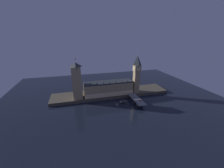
% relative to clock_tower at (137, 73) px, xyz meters
% --- Properties ---
extents(ground_plane, '(400.00, 400.00, 0.00)m').
position_rel_clock_tower_xyz_m(ground_plane, '(-45.45, -26.46, -43.34)').
color(ground_plane, black).
extents(embankment, '(220.00, 42.00, 5.40)m').
position_rel_clock_tower_xyz_m(embankment, '(-45.45, 12.54, -40.65)').
color(embankment, '#4C4438').
rests_on(embankment, ground_plane).
extents(parliament_hall, '(88.13, 23.12, 29.05)m').
position_rel_clock_tower_xyz_m(parliament_hall, '(-52.41, 5.42, -25.88)').
color(parliament_hall, tan).
rests_on(parliament_hall, embankment).
extents(clock_tower, '(12.21, 12.32, 71.61)m').
position_rel_clock_tower_xyz_m(clock_tower, '(0.00, 0.00, 0.00)').
color(clock_tower, tan).
rests_on(clock_tower, embankment).
extents(victoria_tower, '(15.49, 15.49, 68.85)m').
position_rel_clock_tower_xyz_m(victoria_tower, '(-107.46, 2.63, -6.39)').
color(victoria_tower, tan).
rests_on(victoria_tower, embankment).
extents(bridge, '(13.07, 46.00, 7.34)m').
position_rel_clock_tower_xyz_m(bridge, '(-12.04, -31.46, -38.28)').
color(bridge, slate).
rests_on(bridge, ground_plane).
extents(car_northbound_lead, '(1.87, 4.26, 1.41)m').
position_rel_clock_tower_xyz_m(car_northbound_lead, '(-14.92, -28.02, -35.34)').
color(car_northbound_lead, white).
rests_on(car_northbound_lead, bridge).
extents(car_southbound_lead, '(1.95, 3.85, 1.51)m').
position_rel_clock_tower_xyz_m(car_southbound_lead, '(-9.17, -39.05, -35.30)').
color(car_southbound_lead, red).
rests_on(car_southbound_lead, bridge).
extents(pedestrian_near_rail, '(0.38, 0.38, 1.75)m').
position_rel_clock_tower_xyz_m(pedestrian_near_rail, '(-17.79, -41.22, -35.08)').
color(pedestrian_near_rail, black).
rests_on(pedestrian_near_rail, bridge).
extents(pedestrian_mid_walk, '(0.38, 0.38, 1.68)m').
position_rel_clock_tower_xyz_m(pedestrian_mid_walk, '(-6.29, -29.59, -35.12)').
color(pedestrian_mid_walk, black).
rests_on(pedestrian_mid_walk, bridge).
extents(street_lamp_near, '(1.34, 0.60, 6.79)m').
position_rel_clock_tower_xyz_m(street_lamp_near, '(-18.19, -46.18, -31.76)').
color(street_lamp_near, '#2D3333').
rests_on(street_lamp_near, bridge).
extents(street_lamp_mid, '(1.34, 0.60, 6.35)m').
position_rel_clock_tower_xyz_m(street_lamp_mid, '(-5.89, -31.46, -32.03)').
color(street_lamp_mid, '#2D3333').
rests_on(street_lamp_mid, bridge).
extents(street_lamp_far, '(1.34, 0.60, 6.33)m').
position_rel_clock_tower_xyz_m(street_lamp_far, '(-18.19, -16.74, -32.04)').
color(street_lamp_far, '#2D3333').
rests_on(street_lamp_far, bridge).
extents(boat_upstream, '(12.14, 5.77, 4.74)m').
position_rel_clock_tower_xyz_m(boat_upstream, '(-34.24, -24.86, -41.61)').
color(boat_upstream, '#28282D').
rests_on(boat_upstream, ground_plane).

